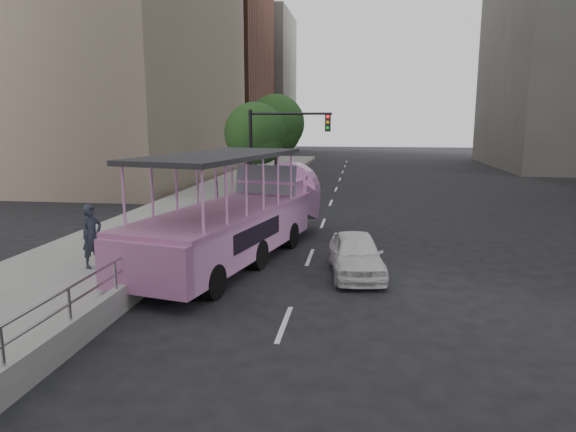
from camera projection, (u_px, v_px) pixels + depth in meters
The scene contains 13 objects.
ground at pixel (259, 294), 14.06m from camera, with size 160.00×160.00×0.00m, color black.
sidewalk at pixel (182, 216), 24.56m from camera, with size 5.50×80.00×0.30m, color #A3A39D.
kerb_wall at pixel (175, 254), 16.35m from camera, with size 0.24×30.00×0.36m, color #A6A6A0.
guardrail at pixel (174, 234), 16.23m from camera, with size 0.07×22.00×0.71m.
duck_boat at pixel (241, 218), 17.71m from camera, with size 4.92×11.32×3.66m.
car at pixel (356, 254), 15.70m from camera, with size 1.53×3.80×1.30m, color white.
pedestrian_near at pixel (92, 236), 15.39m from camera, with size 0.70×0.46×1.92m, color #29303C.
parking_sign at pixel (217, 198), 20.36m from camera, with size 0.18×0.56×2.56m.
traffic_signal at pixel (274, 144), 25.81m from camera, with size 4.20×0.32×5.20m.
street_tree_near at pixel (256, 135), 29.31m from camera, with size 3.52×3.52×5.72m.
street_tree_far at pixel (277, 126), 35.03m from camera, with size 3.97×3.97×6.45m.
midrise_brick at pixel (189, 49), 60.87m from camera, with size 18.00×16.00×26.00m, color brown.
midrise_stone_b at pixel (238, 84), 76.72m from camera, with size 16.00×14.00×20.00m, color slate.
Camera 1 is at (2.69, -13.18, 4.69)m, focal length 32.00 mm.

